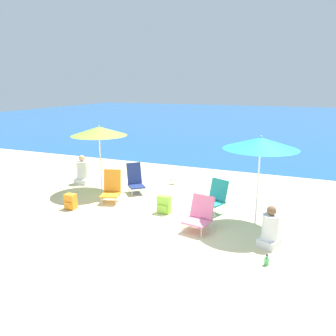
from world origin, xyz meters
TOP-DOWN VIEW (x-y plane):
  - ground_plane at (0.00, 0.00)m, footprint 60.00×60.00m
  - sea_water at (0.00, 26.30)m, footprint 60.00×40.00m
  - beach_umbrella_teal at (2.13, 1.80)m, footprint 1.61×1.61m
  - beach_umbrella_lime at (-2.46, 2.57)m, footprint 1.60×1.60m
  - beach_chair_teal at (1.11, 2.17)m, footprint 0.65×0.67m
  - beach_chair_navy at (-1.46, 2.81)m, footprint 0.71×0.72m
  - beach_chair_pink at (1.04, 1.04)m, footprint 0.62×0.68m
  - beach_chair_orange at (-1.69, 1.89)m, footprint 0.61×0.67m
  - person_seated_near at (2.52, 0.84)m, footprint 0.47×0.51m
  - person_seated_far at (-3.45, 2.99)m, footprint 0.48×0.54m
  - backpack_orange at (-2.34, 0.99)m, footprint 0.27×0.23m
  - backpack_lime at (-0.05, 1.63)m, footprint 0.32×0.19m
  - water_bottle at (2.55, 0.10)m, footprint 0.09×0.09m
  - seagull at (-0.72, 3.96)m, footprint 0.27×0.11m

SIDE VIEW (x-z plane):
  - ground_plane at x=0.00m, z-range 0.00..0.00m
  - sea_water at x=0.00m, z-range 0.00..0.01m
  - water_bottle at x=2.55m, z-range -0.02..0.18m
  - seagull at x=-0.72m, z-range 0.03..0.25m
  - backpack_orange at x=-2.34m, z-range 0.00..0.39m
  - backpack_lime at x=-0.05m, z-range 0.00..0.44m
  - person_seated_near at x=2.52m, z-range -0.08..0.75m
  - beach_chair_pink at x=1.04m, z-range -0.01..0.73m
  - person_seated_far at x=-3.45m, z-range -0.09..0.82m
  - beach_chair_navy at x=-1.46m, z-range -0.03..0.82m
  - beach_chair_orange at x=-1.69m, z-range -0.03..0.82m
  - beach_chair_teal at x=1.11m, z-range 0.01..0.83m
  - beach_umbrella_lime at x=-2.46m, z-range 0.80..2.75m
  - beach_umbrella_teal at x=2.13m, z-range 0.84..2.87m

